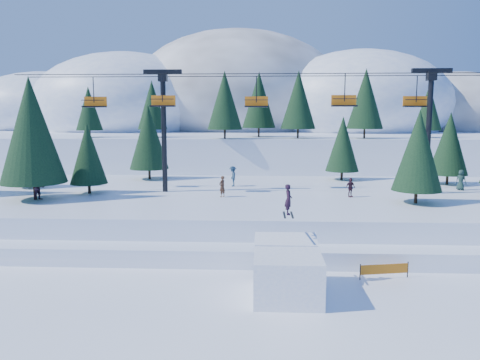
{
  "coord_description": "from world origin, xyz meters",
  "views": [
    {
      "loc": [
        -0.66,
        -21.36,
        8.98
      ],
      "look_at": [
        -1.97,
        6.0,
        5.2
      ],
      "focal_mm": 35.0,
      "sensor_mm": 36.0,
      "label": 1
    }
  ],
  "objects_px": {
    "banner_near": "(384,269)",
    "banner_far": "(402,256)",
    "jump_kicker": "(287,271)",
    "chairlift": "(295,111)"
  },
  "relations": [
    {
      "from": "banner_near",
      "to": "banner_far",
      "type": "xyz_separation_m",
      "value": [
        1.7,
        2.52,
        0.0
      ]
    },
    {
      "from": "jump_kicker",
      "to": "banner_far",
      "type": "xyz_separation_m",
      "value": [
        7.22,
        5.16,
        -0.69
      ]
    },
    {
      "from": "banner_near",
      "to": "banner_far",
      "type": "relative_size",
      "value": 1.0
    },
    {
      "from": "banner_near",
      "to": "jump_kicker",
      "type": "bearing_deg",
      "value": -154.4
    },
    {
      "from": "chairlift",
      "to": "banner_far",
      "type": "xyz_separation_m",
      "value": [
        5.81,
        -11.56,
        -8.78
      ]
    },
    {
      "from": "chairlift",
      "to": "banner_near",
      "type": "height_order",
      "value": "chairlift"
    },
    {
      "from": "jump_kicker",
      "to": "chairlift",
      "type": "bearing_deg",
      "value": 85.19
    },
    {
      "from": "jump_kicker",
      "to": "banner_far",
      "type": "height_order",
      "value": "jump_kicker"
    },
    {
      "from": "banner_near",
      "to": "banner_far",
      "type": "bearing_deg",
      "value": 55.99
    },
    {
      "from": "banner_far",
      "to": "chairlift",
      "type": "bearing_deg",
      "value": 116.68
    }
  ]
}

